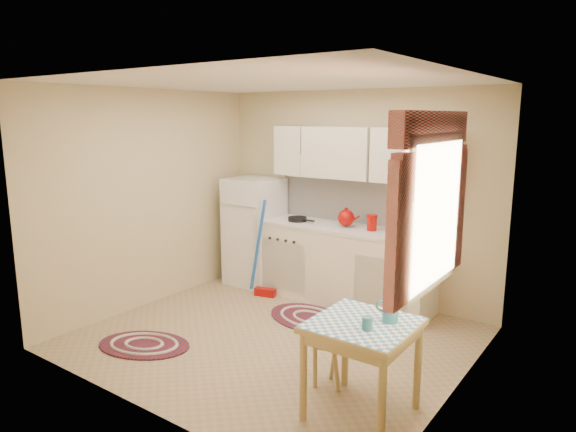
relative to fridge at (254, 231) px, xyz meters
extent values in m
plane|color=tan|center=(1.27, -1.25, -0.70)|extent=(3.60, 3.60, 0.00)
cube|color=silver|center=(1.27, -1.25, 1.80)|extent=(3.60, 3.20, 0.04)
cube|color=tan|center=(1.27, 0.35, 0.55)|extent=(3.60, 0.04, 2.50)
cube|color=tan|center=(1.27, -2.85, 0.55)|extent=(3.60, 0.04, 2.50)
cube|color=tan|center=(-0.53, -1.25, 0.55)|extent=(0.04, 3.20, 2.50)
cube|color=tan|center=(3.07, -1.25, 0.55)|extent=(0.04, 3.20, 2.50)
cube|color=white|center=(1.39, 0.34, 0.50)|extent=(2.25, 0.03, 0.55)
cube|color=white|center=(1.39, 0.19, 1.07)|extent=(2.25, 0.33, 0.60)
cube|color=white|center=(3.05, -1.80, 0.85)|extent=(0.04, 0.85, 0.95)
cube|color=white|center=(0.00, 0.00, 0.00)|extent=(0.65, 0.60, 1.40)
cube|color=white|center=(1.26, 0.05, -0.26)|extent=(2.25, 0.60, 0.88)
cube|color=silver|center=(1.26, 0.05, 0.20)|extent=(2.27, 0.62, 0.04)
cylinder|color=black|center=(0.69, 0.00, 0.24)|extent=(0.24, 0.24, 0.05)
cylinder|color=#9B0905|center=(1.67, 0.05, 0.30)|extent=(0.11, 0.11, 0.16)
cube|color=tan|center=(2.60, -1.95, -0.34)|extent=(0.72, 0.72, 0.72)
cylinder|color=#9B0905|center=(2.19, -1.74, -0.49)|extent=(0.37, 0.37, 0.42)
cylinder|color=#286C7B|center=(2.69, -2.05, 0.07)|extent=(0.09, 0.09, 0.10)
camera|label=1|loc=(4.19, -5.10, 1.49)|focal=32.00mm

